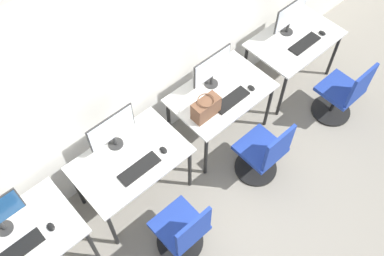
{
  "coord_description": "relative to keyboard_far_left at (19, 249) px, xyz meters",
  "views": [
    {
      "loc": [
        -1.58,
        -1.6,
        4.27
      ],
      "look_at": [
        0.0,
        0.14,
        0.89
      ],
      "focal_mm": 40.0,
      "sensor_mm": 36.0,
      "label": 1
    }
  ],
  "objects": [
    {
      "name": "desk_far_right",
      "position": [
        3.68,
        0.09,
        -0.09
      ],
      "size": [
        1.1,
        0.71,
        0.74
      ],
      "color": "silver",
      "rests_on": "ground_plane"
    },
    {
      "name": "desk_right",
      "position": [
        2.46,
        0.09,
        -0.09
      ],
      "size": [
        1.1,
        0.71,
        0.74
      ],
      "color": "silver",
      "rests_on": "ground_plane"
    },
    {
      "name": "ground_plane",
      "position": [
        1.84,
        -0.27,
        -0.75
      ],
      "size": [
        20.0,
        20.0,
        0.0
      ],
      "primitive_type": "plane",
      "color": "gray"
    },
    {
      "name": "keyboard_right",
      "position": [
        2.46,
        -0.07,
        0.0
      ],
      "size": [
        0.42,
        0.14,
        0.02
      ],
      "color": "black",
      "rests_on": "desk_right"
    },
    {
      "name": "handbag",
      "position": [
        2.13,
        -0.02,
        0.11
      ],
      "size": [
        0.3,
        0.18,
        0.25
      ],
      "color": "brown",
      "rests_on": "desk_right"
    },
    {
      "name": "desk_left",
      "position": [
        1.23,
        0.09,
        -0.09
      ],
      "size": [
        1.1,
        0.71,
        0.74
      ],
      "color": "silver",
      "rests_on": "ground_plane"
    },
    {
      "name": "mouse_left",
      "position": [
        1.53,
        -0.06,
        0.01
      ],
      "size": [
        0.06,
        0.09,
        0.03
      ],
      "color": "black",
      "rests_on": "desk_left"
    },
    {
      "name": "keyboard_left",
      "position": [
        1.23,
        -0.07,
        0.0
      ],
      "size": [
        0.42,
        0.14,
        0.02
      ],
      "color": "black",
      "rests_on": "desk_left"
    },
    {
      "name": "office_chair_left",
      "position": [
        1.21,
        -0.69,
        -0.39
      ],
      "size": [
        0.48,
        0.48,
        0.89
      ],
      "color": "black",
      "rests_on": "ground_plane"
    },
    {
      "name": "keyboard_far_left",
      "position": [
        0.0,
        0.0,
        0.0
      ],
      "size": [
        0.42,
        0.14,
        0.02
      ],
      "color": "black",
      "rests_on": "desk_far_left"
    },
    {
      "name": "desk_far_left",
      "position": [
        0.0,
        0.09,
        -0.09
      ],
      "size": [
        1.1,
        0.71,
        0.74
      ],
      "color": "silver",
      "rests_on": "ground_plane"
    },
    {
      "name": "mouse_far_right",
      "position": [
        3.97,
        -0.08,
        0.01
      ],
      "size": [
        0.06,
        0.09,
        0.03
      ],
      "color": "black",
      "rests_on": "desk_far_right"
    },
    {
      "name": "monitor_far_right",
      "position": [
        3.68,
        0.23,
        0.24
      ],
      "size": [
        0.5,
        0.15,
        0.44
      ],
      "color": "#2D2D2D",
      "rests_on": "desk_far_right"
    },
    {
      "name": "wall_back",
      "position": [
        1.84,
        0.57,
        0.65
      ],
      "size": [
        12.0,
        0.05,
        2.8
      ],
      "color": "silver",
      "rests_on": "ground_plane"
    },
    {
      "name": "keyboard_far_right",
      "position": [
        3.68,
        -0.05,
        0.0
      ],
      "size": [
        0.42,
        0.14,
        0.02
      ],
      "color": "black",
      "rests_on": "desk_far_right"
    },
    {
      "name": "office_chair_far_right",
      "position": [
        3.71,
        -0.7,
        -0.39
      ],
      "size": [
        0.48,
        0.48,
        0.89
      ],
      "color": "black",
      "rests_on": "ground_plane"
    },
    {
      "name": "office_chair_right",
      "position": [
        2.42,
        -0.62,
        -0.39
      ],
      "size": [
        0.48,
        0.48,
        0.89
      ],
      "color": "black",
      "rests_on": "ground_plane"
    },
    {
      "name": "monitor_right",
      "position": [
        2.46,
        0.24,
        0.24
      ],
      "size": [
        0.5,
        0.15,
        0.44
      ],
      "color": "#2D2D2D",
      "rests_on": "desk_right"
    },
    {
      "name": "monitor_left",
      "position": [
        1.23,
        0.31,
        0.24
      ],
      "size": [
        0.5,
        0.15,
        0.44
      ],
      "color": "#2D2D2D",
      "rests_on": "desk_left"
    },
    {
      "name": "mouse_far_left",
      "position": [
        0.3,
        -0.01,
        0.01
      ],
      "size": [
        0.06,
        0.09,
        0.03
      ],
      "color": "black",
      "rests_on": "desk_far_left"
    },
    {
      "name": "mouse_right",
      "position": [
        2.73,
        -0.1,
        0.01
      ],
      "size": [
        0.06,
        0.09,
        0.03
      ],
      "color": "black",
      "rests_on": "desk_right"
    }
  ]
}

